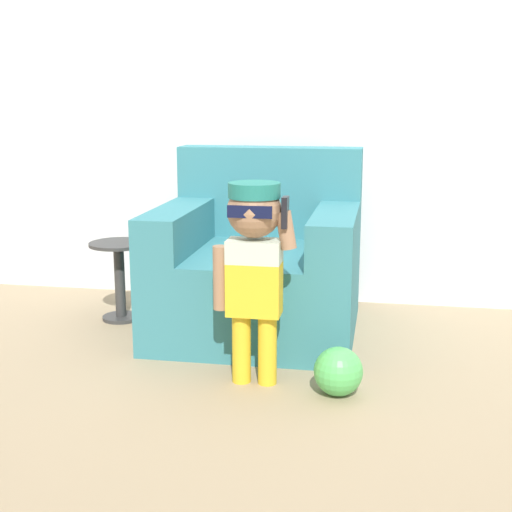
{
  "coord_description": "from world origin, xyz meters",
  "views": [
    {
      "loc": [
        0.53,
        -3.52,
        1.23
      ],
      "look_at": [
        -0.06,
        -0.28,
        0.49
      ],
      "focal_mm": 50.0,
      "sensor_mm": 36.0,
      "label": 1
    }
  ],
  "objects_px": {
    "side_table": "(119,273)",
    "toy_ball": "(338,371)",
    "person_child": "(254,252)",
    "armchair": "(259,267)"
  },
  "relations": [
    {
      "from": "side_table",
      "to": "toy_ball",
      "type": "height_order",
      "value": "side_table"
    },
    {
      "from": "toy_ball",
      "to": "side_table",
      "type": "bearing_deg",
      "value": 146.95
    },
    {
      "from": "person_child",
      "to": "side_table",
      "type": "distance_m",
      "value": 1.23
    },
    {
      "from": "person_child",
      "to": "toy_ball",
      "type": "xyz_separation_m",
      "value": [
        0.37,
        -0.07,
        -0.49
      ]
    },
    {
      "from": "armchair",
      "to": "person_child",
      "type": "bearing_deg",
      "value": -81.61
    },
    {
      "from": "side_table",
      "to": "toy_ball",
      "type": "relative_size",
      "value": 2.13
    },
    {
      "from": "person_child",
      "to": "toy_ball",
      "type": "height_order",
      "value": "person_child"
    },
    {
      "from": "person_child",
      "to": "side_table",
      "type": "xyz_separation_m",
      "value": [
        -0.91,
        0.76,
        -0.32
      ]
    },
    {
      "from": "armchair",
      "to": "person_child",
      "type": "relative_size",
      "value": 1.17
    },
    {
      "from": "armchair",
      "to": "toy_ball",
      "type": "xyz_separation_m",
      "value": [
        0.48,
        -0.81,
        -0.24
      ]
    }
  ]
}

